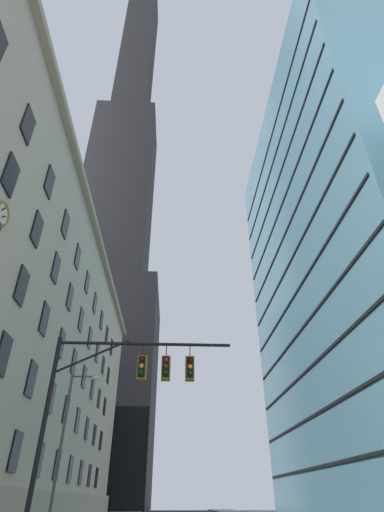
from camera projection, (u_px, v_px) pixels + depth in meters
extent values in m
cube|color=#BCAF93|center=(2.00, 348.00, 36.95)|extent=(14.35, 59.74, 27.76)
cube|color=tan|center=(98.00, 238.00, 44.34)|extent=(0.70, 59.74, 0.60)
cube|color=tan|center=(54.00, 507.00, 30.38)|extent=(0.50, 59.74, 2.20)
cube|color=black|center=(15.00, 451.00, 22.78)|extent=(0.14, 1.40, 2.20)
cube|color=black|center=(39.00, 459.00, 26.99)|extent=(0.14, 1.40, 2.20)
cube|color=black|center=(57.00, 465.00, 31.20)|extent=(0.14, 1.40, 2.20)
cube|color=black|center=(70.00, 469.00, 35.41)|extent=(0.14, 1.40, 2.20)
cube|color=black|center=(81.00, 473.00, 39.62)|extent=(0.14, 1.40, 2.20)
cube|color=black|center=(89.00, 475.00, 43.83)|extent=(0.14, 1.40, 2.20)
cube|color=black|center=(96.00, 478.00, 48.04)|extent=(0.14, 1.40, 2.20)
cube|color=black|center=(3.00, 354.00, 20.83)|extent=(0.14, 1.40, 2.20)
cube|color=black|center=(31.00, 379.00, 25.04)|extent=(0.14, 1.40, 2.20)
cube|color=black|center=(51.00, 397.00, 29.25)|extent=(0.14, 1.40, 2.20)
cube|color=black|center=(66.00, 410.00, 33.46)|extent=(0.14, 1.40, 2.20)
cube|color=black|center=(78.00, 420.00, 37.67)|extent=(0.14, 1.40, 2.20)
cube|color=black|center=(87.00, 428.00, 41.88)|extent=(0.14, 1.40, 2.20)
cube|color=black|center=(94.00, 435.00, 46.09)|extent=(0.14, 1.40, 2.20)
cube|color=black|center=(101.00, 441.00, 50.30)|extent=(0.14, 1.40, 2.20)
cube|color=black|center=(22.00, 286.00, 23.09)|extent=(0.14, 1.40, 2.20)
cube|color=black|center=(44.00, 319.00, 27.30)|extent=(0.14, 1.40, 2.20)
cube|color=black|center=(61.00, 343.00, 31.51)|extent=(0.14, 1.40, 2.20)
cube|color=black|center=(74.00, 362.00, 35.72)|extent=(0.14, 1.40, 2.20)
cube|color=black|center=(84.00, 377.00, 39.93)|extent=(0.14, 1.40, 2.20)
cube|color=black|center=(92.00, 389.00, 44.14)|extent=(0.14, 1.40, 2.20)
cube|color=black|center=(99.00, 398.00, 48.35)|extent=(0.14, 1.40, 2.20)
cube|color=black|center=(105.00, 407.00, 52.56)|extent=(0.14, 1.40, 2.20)
cube|color=black|center=(10.00, 175.00, 21.13)|extent=(0.14, 1.40, 2.20)
cube|color=black|center=(37.00, 229.00, 25.34)|extent=(0.14, 1.40, 2.20)
cube|color=black|center=(56.00, 268.00, 29.55)|extent=(0.14, 1.40, 2.20)
cube|color=black|center=(70.00, 297.00, 33.77)|extent=(0.14, 1.40, 2.20)
cube|color=black|center=(81.00, 320.00, 37.98)|extent=(0.14, 1.40, 2.20)
cube|color=black|center=(90.00, 338.00, 42.19)|extent=(0.14, 1.40, 2.20)
cube|color=black|center=(97.00, 353.00, 46.40)|extent=(0.14, 1.40, 2.20)
cube|color=black|center=(103.00, 365.00, 50.61)|extent=(0.14, 1.40, 2.20)
cube|color=black|center=(108.00, 376.00, 54.82)|extent=(0.14, 1.40, 2.20)
cube|color=black|center=(28.00, 125.00, 23.39)|extent=(0.14, 1.40, 2.20)
cube|color=black|center=(49.00, 182.00, 27.60)|extent=(0.14, 1.40, 2.20)
cube|color=black|center=(65.00, 224.00, 31.81)|extent=(0.14, 1.40, 2.20)
cube|color=black|center=(78.00, 257.00, 36.02)|extent=(0.14, 1.40, 2.20)
cube|color=black|center=(87.00, 282.00, 40.23)|extent=(0.14, 1.40, 2.20)
cube|color=black|center=(95.00, 303.00, 44.45)|extent=(0.14, 1.40, 2.20)
cube|color=black|center=(101.00, 320.00, 48.66)|extent=(0.14, 1.40, 2.20)
cube|color=black|center=(107.00, 335.00, 52.87)|extent=(0.14, 1.40, 2.20)
cube|color=black|center=(111.00, 347.00, 57.08)|extent=(0.14, 1.40, 2.20)
torus|color=olive|center=(3.00, 214.00, 20.24)|extent=(0.12, 1.35, 1.35)
cylinder|color=silver|center=(2.00, 214.00, 20.24)|extent=(0.05, 1.17, 1.17)
cube|color=black|center=(4.00, 217.00, 20.28)|extent=(0.03, 0.31, 0.28)
cube|color=black|center=(4.00, 209.00, 20.23)|extent=(0.03, 0.34, 0.46)
cube|color=black|center=(94.00, 389.00, 83.56)|extent=(26.25, 26.25, 44.31)
cube|color=black|center=(119.00, 198.00, 112.80)|extent=(18.38, 18.38, 64.45)
cube|color=black|center=(138.00, 58.00, 151.78)|extent=(11.81, 11.81, 80.56)
cube|color=teal|center=(351.00, 255.00, 44.21)|extent=(14.62, 37.23, 50.69)
cube|color=black|center=(322.00, 466.00, 32.43)|extent=(0.12, 36.23, 0.24)
cube|color=black|center=(314.00, 416.00, 34.58)|extent=(0.12, 36.23, 0.24)
cube|color=black|center=(306.00, 371.00, 36.73)|extent=(0.12, 36.23, 0.24)
cube|color=black|center=(300.00, 331.00, 38.88)|extent=(0.12, 36.23, 0.24)
cube|color=black|center=(294.00, 296.00, 41.03)|extent=(0.12, 36.23, 0.24)
cube|color=black|center=(289.00, 263.00, 43.18)|extent=(0.12, 36.23, 0.24)
cube|color=black|center=(285.00, 234.00, 45.33)|extent=(0.12, 36.23, 0.24)
cube|color=black|center=(280.00, 208.00, 47.49)|extent=(0.12, 36.23, 0.24)
cube|color=black|center=(277.00, 184.00, 49.64)|extent=(0.12, 36.23, 0.24)
cube|color=black|center=(273.00, 162.00, 51.79)|extent=(0.12, 36.23, 0.24)
cube|color=black|center=(270.00, 142.00, 53.94)|extent=(0.12, 36.23, 0.24)
cylinder|color=black|center=(43.00, 428.00, 15.52)|extent=(0.20, 0.20, 7.66)
cylinder|color=black|center=(145.00, 344.00, 17.61)|extent=(7.76, 0.14, 0.14)
cylinder|color=black|center=(92.00, 356.00, 17.19)|extent=(3.19, 0.10, 1.61)
cylinder|color=black|center=(143.00, 350.00, 17.44)|extent=(0.04, 0.04, 0.60)
cube|color=black|center=(142.00, 367.00, 17.04)|extent=(0.30, 0.30, 0.90)
cube|color=olive|center=(142.00, 368.00, 17.18)|extent=(0.40, 0.40, 1.04)
sphere|color=#450808|center=(142.00, 360.00, 17.06)|extent=(0.20, 0.20, 0.20)
sphere|color=yellow|center=(141.00, 366.00, 16.90)|extent=(0.20, 0.20, 0.20)
sphere|color=#083D10|center=(141.00, 372.00, 16.75)|extent=(0.20, 0.20, 0.20)
cylinder|color=black|center=(166.00, 351.00, 17.49)|extent=(0.04, 0.04, 0.60)
cube|color=black|center=(166.00, 367.00, 17.08)|extent=(0.30, 0.30, 0.90)
cube|color=olive|center=(166.00, 368.00, 17.23)|extent=(0.40, 0.40, 1.04)
sphere|color=red|center=(166.00, 360.00, 17.10)|extent=(0.20, 0.20, 0.20)
sphere|color=#4B3A08|center=(166.00, 366.00, 16.95)|extent=(0.20, 0.20, 0.20)
sphere|color=#083D10|center=(166.00, 373.00, 16.80)|extent=(0.20, 0.20, 0.20)
cylinder|color=black|center=(190.00, 351.00, 17.53)|extent=(0.04, 0.04, 0.60)
cube|color=black|center=(190.00, 368.00, 17.13)|extent=(0.30, 0.30, 0.90)
cube|color=olive|center=(190.00, 369.00, 17.27)|extent=(0.40, 0.40, 1.04)
sphere|color=#450808|center=(190.00, 360.00, 17.14)|extent=(0.20, 0.20, 0.20)
sphere|color=yellow|center=(190.00, 367.00, 16.99)|extent=(0.20, 0.20, 0.20)
sphere|color=#083D10|center=(190.00, 373.00, 16.84)|extent=(0.20, 0.20, 0.20)
cylinder|color=#47474C|center=(61.00, 444.00, 23.84)|extent=(0.18, 0.18, 8.64)
cylinder|color=#47474C|center=(84.00, 377.00, 26.12)|extent=(1.57, 0.10, 0.10)
ellipsoid|color=#EFE5C6|center=(95.00, 378.00, 26.09)|extent=(0.56, 0.32, 0.24)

